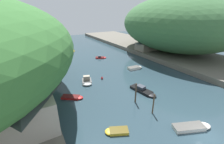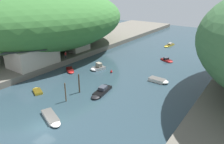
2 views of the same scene
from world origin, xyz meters
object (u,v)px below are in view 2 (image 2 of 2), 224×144
object	(u,v)px
channel_buoy_near	(111,72)
person_on_quay	(66,55)
boat_small_dinghy	(37,91)
boat_navy_launch	(167,60)
boat_mid_channel	(159,81)
waterfront_building	(33,52)
boat_cabin_cruiser	(98,68)
boat_yellow_tender	(101,92)
boat_moored_right	(169,45)
boathouse_shed	(76,42)
boat_open_rowboat	(70,70)
boat_white_cruiser	(52,119)

from	to	relation	value
channel_buoy_near	person_on_quay	bearing A→B (deg)	-174.52
boat_small_dinghy	boat_navy_launch	size ratio (longest dim) A/B	0.86
boat_small_dinghy	channel_buoy_near	xyz separation A→B (m)	(5.82, 16.14, 0.11)
boat_small_dinghy	channel_buoy_near	bearing A→B (deg)	4.77
boat_small_dinghy	channel_buoy_near	world-z (taller)	channel_buoy_near
channel_buoy_near	person_on_quay	world-z (taller)	person_on_quay
boat_mid_channel	person_on_quay	world-z (taller)	person_on_quay
waterfront_building	person_on_quay	size ratio (longest dim) A/B	6.70
boat_cabin_cruiser	person_on_quay	xyz separation A→B (m)	(-9.70, -1.07, 1.87)
waterfront_building	boat_yellow_tender	world-z (taller)	waterfront_building
boat_navy_launch	boat_cabin_cruiser	distance (m)	19.37
boat_moored_right	channel_buoy_near	size ratio (longest dim) A/B	7.07
boat_navy_launch	channel_buoy_near	size ratio (longest dim) A/B	5.00
boat_mid_channel	boat_moored_right	size ratio (longest dim) A/B	0.76
boathouse_shed	boat_navy_launch	xyz separation A→B (m)	(23.92, 9.67, -3.52)
boat_navy_launch	person_on_quay	size ratio (longest dim) A/B	2.37
waterfront_building	boat_yellow_tender	bearing A→B (deg)	-1.08
boat_small_dinghy	boat_mid_channel	distance (m)	24.59
boat_mid_channel	boat_cabin_cruiser	size ratio (longest dim) A/B	1.08
boat_open_rowboat	boat_mid_channel	world-z (taller)	boat_mid_channel
waterfront_building	boat_open_rowboat	size ratio (longest dim) A/B	2.80
boat_navy_launch	waterfront_building	bearing A→B (deg)	-15.58
boat_small_dinghy	boat_cabin_cruiser	xyz separation A→B (m)	(1.93, 15.91, 0.28)
boathouse_shed	channel_buoy_near	distance (m)	18.05
boat_yellow_tender	boat_white_cruiser	distance (m)	11.19
boat_yellow_tender	boat_small_dinghy	bearing A→B (deg)	22.52
waterfront_building	boat_yellow_tender	distance (m)	20.78
boat_mid_channel	channel_buoy_near	distance (m)	11.34
boat_white_cruiser	boathouse_shed	bearing A→B (deg)	-120.66
waterfront_building	boat_cabin_cruiser	world-z (taller)	waterfront_building
boat_mid_channel	person_on_quay	distance (m)	25.07
waterfront_building	boat_white_cruiser	xyz separation A→B (m)	(19.73, -11.56, -4.25)
boat_yellow_tender	channel_buoy_near	world-z (taller)	boat_yellow_tender
boat_cabin_cruiser	boat_mid_channel	bearing A→B (deg)	-156.04
boathouse_shed	boat_open_rowboat	distance (m)	14.07
boat_open_rowboat	boat_mid_channel	size ratio (longest dim) A/B	0.94
waterfront_building	person_on_quay	xyz separation A→B (m)	(2.25, 7.96, -2.16)
boat_white_cruiser	boat_open_rowboat	world-z (taller)	boat_white_cruiser
boat_navy_launch	boat_moored_right	xyz separation A→B (m)	(-5.64, 15.53, -0.01)
boat_small_dinghy	boat_white_cruiser	distance (m)	10.78
boat_small_dinghy	person_on_quay	xyz separation A→B (m)	(-7.77, 14.84, 2.15)
boat_yellow_tender	person_on_quay	world-z (taller)	person_on_quay
boat_navy_launch	boat_cabin_cruiser	size ratio (longest dim) A/B	1.01
boat_cabin_cruiser	channel_buoy_near	xyz separation A→B (m)	(3.89, 0.24, -0.17)
boathouse_shed	boat_moored_right	distance (m)	31.33
boathouse_shed	boat_mid_channel	distance (m)	28.47
boat_white_cruiser	boat_small_dinghy	bearing A→B (deg)	-93.92
boat_open_rowboat	boat_cabin_cruiser	size ratio (longest dim) A/B	1.02
waterfront_building	boat_cabin_cruiser	size ratio (longest dim) A/B	2.85
waterfront_building	boat_open_rowboat	bearing A→B (deg)	30.56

